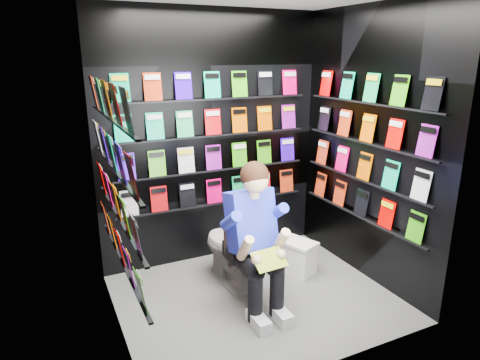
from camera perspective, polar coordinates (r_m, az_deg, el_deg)
name	(u,v)px	position (r m, az deg, el deg)	size (l,w,h in m)	color
floor	(255,298)	(4.08, 2.07, -15.43)	(2.40, 2.40, 0.00)	slate
wall_back	(212,140)	(4.46, -3.73, 5.37)	(2.40, 0.04, 2.60)	black
wall_front	(331,195)	(2.76, 12.00, -1.99)	(2.40, 0.04, 2.60)	black
wall_left	(109,178)	(3.21, -17.06, 0.25)	(0.04, 2.00, 2.60)	black
wall_right	(369,148)	(4.25, 16.80, 4.15)	(0.04, 2.00, 2.60)	black
comics_back	(213,140)	(4.43, -3.59, 5.36)	(2.10, 0.06, 1.37)	#EF0060
comics_left	(113,177)	(3.21, -16.54, 0.40)	(0.06, 1.70, 1.37)	#EF0060
comics_right	(366,147)	(4.23, 16.50, 4.18)	(0.06, 1.70, 1.37)	#EF0060
toilet	(232,248)	(4.16, -1.11, -9.01)	(0.42, 0.75, 0.73)	silver
longbox	(294,257)	(4.48, 7.24, -10.16)	(0.23, 0.42, 0.31)	silver
longbox_lid	(295,242)	(4.41, 7.32, -8.17)	(0.25, 0.44, 0.03)	silver
reader	(250,221)	(3.68, 1.32, -5.51)	(0.54, 0.78, 1.44)	#202EE8
held_comic	(269,259)	(3.48, 3.94, -10.51)	(0.28, 0.01, 0.19)	green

